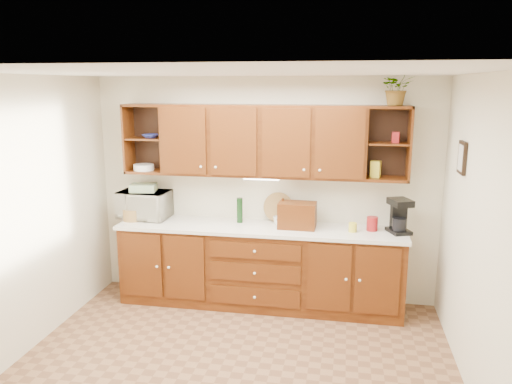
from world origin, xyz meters
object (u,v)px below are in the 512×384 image
at_px(microwave, 144,205).
at_px(bread_box, 297,215).
at_px(coffee_maker, 399,216).
at_px(potted_plant, 397,88).

relative_size(microwave, bread_box, 1.43).
bearing_deg(microwave, bread_box, -0.41).
height_order(microwave, bread_box, microwave).
relative_size(bread_box, coffee_maker, 1.11).
bearing_deg(coffee_maker, potted_plant, 130.75).
xyz_separation_m(microwave, bread_box, (1.84, -0.09, -0.02)).
bearing_deg(potted_plant, coffee_maker, -26.91).
bearing_deg(potted_plant, microwave, 179.71).
distance_m(microwave, bread_box, 1.84).
bearing_deg(microwave, potted_plant, 2.14).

